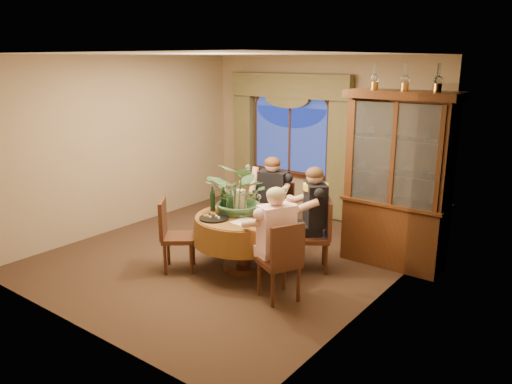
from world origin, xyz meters
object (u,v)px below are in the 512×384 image
Objects in this scene: chair_back at (275,216)px; wine_bottle_5 at (213,199)px; person_back at (273,202)px; wine_bottle_3 at (231,203)px; olive_bowl at (241,216)px; wine_bottle_1 at (232,200)px; oil_lamp_right at (438,78)px; wine_bottle_2 at (235,196)px; china_cabinet at (397,181)px; chair_back_right at (313,236)px; oil_lamp_left at (375,76)px; chair_front_left at (179,236)px; wine_bottle_4 at (223,199)px; chair_right at (279,260)px; centerpiece_plant at (241,169)px; stoneware_vase at (241,201)px; person_scarf at (315,217)px; dining_table at (244,242)px; person_pink at (276,242)px; wine_bottle_0 at (224,197)px; oil_lamp_center at (405,77)px.

chair_back is 2.91× the size of wine_bottle_5.
person_back is 4.19× the size of wine_bottle_3.
olive_bowl is 0.42× the size of wine_bottle_1.
oil_lamp_right is 1.03× the size of wine_bottle_2.
china_cabinet is 1.34m from chair_back_right.
wine_bottle_3 reaches higher than olive_bowl.
chair_back is at bearing -167.64° from oil_lamp_right.
oil_lamp_left is 0.35× the size of chair_front_left.
wine_bottle_1 and wine_bottle_4 have the same top height.
chair_right is 1.67m from chair_back.
wine_bottle_1 is (-0.13, -0.05, -0.42)m from centerpiece_plant.
stoneware_vase is (0.05, -0.81, 0.21)m from person_back.
dining_table is at bearing 90.00° from person_scarf.
wine_bottle_5 is (-0.49, -0.00, 0.14)m from olive_bowl.
person_pink is 4.02× the size of wine_bottle_2.
oil_lamp_right is 0.25× the size of person_scarf.
dining_table is 0.64m from wine_bottle_4.
wine_bottle_4 is at bearing 80.74° from chair_back_right.
oil_lamp_left is 0.26× the size of person_pink.
olive_bowl is at bearing -53.15° from centerpiece_plant.
chair_back_right is at bearing -113.68° from oil_lamp_left.
wine_bottle_0 is at bearing 62.69° from chair_back.
chair_back_right is 1.31m from wine_bottle_0.
oil_lamp_left reaches higher than chair_front_left.
chair_right is 1.39m from centerpiece_plant.
chair_back is 1.08m from wine_bottle_3.
chair_back_right is at bearing 27.37° from person_pink.
wine_bottle_0 is 1.00× the size of wine_bottle_2.
olive_bowl is (-1.09, -1.45, -1.75)m from oil_lamp_left.
wine_bottle_2 is at bearing 150.32° from stoneware_vase.
wine_bottle_1 is at bearing -148.69° from oil_lamp_right.
oil_lamp_center is 2.80m from chair_right.
olive_bowl is 0.45m from wine_bottle_2.
olive_bowl is at bearing -127.01° from oil_lamp_left.
stoneware_vase is (-1.64, -1.27, -0.27)m from china_cabinet.
chair_back is 0.96m from wine_bottle_0.
person_scarf reaches higher than wine_bottle_1.
wine_bottle_1 is at bearing 20.84° from wine_bottle_4.
china_cabinet is 16.81× the size of olive_bowl.
person_scarf is 4.20× the size of wine_bottle_4.
chair_back is 2.91× the size of wine_bottle_3.
oil_lamp_center is at bearing 2.01° from person_pink.
chair_back is (-1.25, -0.45, -2.04)m from oil_lamp_left.
wine_bottle_1 reaches higher than chair_back.
oil_lamp_left is at bearing 44.34° from wine_bottle_1.
oil_lamp_right reaches higher than chair_back.
dining_table is 3.19m from oil_lamp_right.
oil_lamp_center is at bearing 6.44° from chair_right.
person_scarf reaches higher than dining_table.
oil_lamp_left reaches higher than wine_bottle_2.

